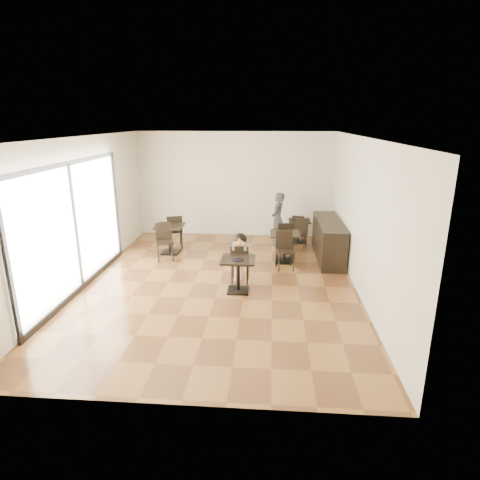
# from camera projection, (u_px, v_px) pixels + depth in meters

# --- Properties ---
(floor) EXTENTS (6.00, 8.00, 0.01)m
(floor) POSITION_uv_depth(u_px,v_px,m) (220.00, 284.00, 9.01)
(floor) COLOR brown
(floor) RESTS_ON ground
(ceiling) EXTENTS (6.00, 8.00, 0.01)m
(ceiling) POSITION_uv_depth(u_px,v_px,m) (217.00, 137.00, 8.08)
(ceiling) COLOR white
(ceiling) RESTS_ON floor
(wall_back) EXTENTS (6.00, 0.01, 3.20)m
(wall_back) POSITION_uv_depth(u_px,v_px,m) (235.00, 185.00, 12.36)
(wall_back) COLOR beige
(wall_back) RESTS_ON floor
(wall_front) EXTENTS (6.00, 0.01, 3.20)m
(wall_front) POSITION_uv_depth(u_px,v_px,m) (175.00, 292.00, 4.73)
(wall_front) COLOR beige
(wall_front) RESTS_ON floor
(wall_left) EXTENTS (0.01, 8.00, 3.20)m
(wall_left) POSITION_uv_depth(u_px,v_px,m) (82.00, 212.00, 8.76)
(wall_left) COLOR beige
(wall_left) RESTS_ON floor
(wall_right) EXTENTS (0.01, 8.00, 3.20)m
(wall_right) POSITION_uv_depth(u_px,v_px,m) (362.00, 217.00, 8.32)
(wall_right) COLOR beige
(wall_right) RESTS_ON floor
(storefront_window) EXTENTS (0.04, 4.50, 2.60)m
(storefront_window) POSITION_uv_depth(u_px,v_px,m) (74.00, 227.00, 8.34)
(storefront_window) COLOR white
(storefront_window) RESTS_ON floor
(child_table) EXTENTS (0.70, 0.70, 0.74)m
(child_table) POSITION_uv_depth(u_px,v_px,m) (238.00, 275.00, 8.51)
(child_table) COLOR black
(child_table) RESTS_ON floor
(child_chair) EXTENTS (0.40, 0.40, 0.89)m
(child_chair) POSITION_uv_depth(u_px,v_px,m) (240.00, 263.00, 9.01)
(child_chair) COLOR black
(child_chair) RESTS_ON floor
(child) EXTENTS (0.40, 0.56, 1.13)m
(child) POSITION_uv_depth(u_px,v_px,m) (240.00, 258.00, 8.98)
(child) COLOR slate
(child) RESTS_ON child_chair
(plate) EXTENTS (0.25, 0.25, 0.02)m
(plate) POSITION_uv_depth(u_px,v_px,m) (238.00, 260.00, 8.30)
(plate) COLOR black
(plate) RESTS_ON child_table
(pizza_slice) EXTENTS (0.26, 0.20, 0.06)m
(pizza_slice) POSITION_uv_depth(u_px,v_px,m) (240.00, 243.00, 8.68)
(pizza_slice) COLOR tan
(pizza_slice) RESTS_ON child
(adult_patron) EXTENTS (0.51, 0.64, 1.53)m
(adult_patron) POSITION_uv_depth(u_px,v_px,m) (278.00, 219.00, 11.61)
(adult_patron) COLOR #3C3B41
(adult_patron) RESTS_ON floor
(cafe_table_mid) EXTENTS (0.85, 0.85, 0.78)m
(cafe_table_mid) POSITION_uv_depth(u_px,v_px,m) (284.00, 247.00, 10.29)
(cafe_table_mid) COLOR black
(cafe_table_mid) RESTS_ON floor
(cafe_table_left) EXTENTS (0.95, 0.95, 0.79)m
(cafe_table_left) POSITION_uv_depth(u_px,v_px,m) (170.00, 239.00, 10.97)
(cafe_table_left) COLOR black
(cafe_table_left) RESTS_ON floor
(cafe_table_back) EXTENTS (0.79, 0.79, 0.67)m
(cafe_table_back) POSITION_uv_depth(u_px,v_px,m) (299.00, 231.00, 11.97)
(cafe_table_back) COLOR black
(cafe_table_back) RESTS_ON floor
(chair_mid_a) EXTENTS (0.48, 0.48, 0.94)m
(chair_mid_a) POSITION_uv_depth(u_px,v_px,m) (284.00, 238.00, 10.79)
(chair_mid_a) COLOR black
(chair_mid_a) RESTS_ON floor
(chair_mid_b) EXTENTS (0.48, 0.48, 0.94)m
(chair_mid_b) POSITION_uv_depth(u_px,v_px,m) (285.00, 251.00, 9.74)
(chair_mid_b) COLOR black
(chair_mid_b) RESTS_ON floor
(chair_left_a) EXTENTS (0.54, 0.54, 0.95)m
(chair_left_a) POSITION_uv_depth(u_px,v_px,m) (174.00, 231.00, 11.47)
(chair_left_a) COLOR black
(chair_left_a) RESTS_ON floor
(chair_left_b) EXTENTS (0.54, 0.54, 0.95)m
(chair_left_b) POSITION_uv_depth(u_px,v_px,m) (165.00, 242.00, 10.42)
(chair_left_b) COLOR black
(chair_left_b) RESTS_ON floor
(chair_back_a) EXTENTS (0.45, 0.45, 0.81)m
(chair_back_a) POSITION_uv_depth(u_px,v_px,m) (299.00, 228.00, 12.08)
(chair_back_a) COLOR black
(chair_back_a) RESTS_ON floor
(chair_back_b) EXTENTS (0.45, 0.45, 0.81)m
(chair_back_b) POSITION_uv_depth(u_px,v_px,m) (300.00, 234.00, 11.43)
(chair_back_b) COLOR black
(chair_back_b) RESTS_ON floor
(service_counter) EXTENTS (0.60, 2.40, 1.00)m
(service_counter) POSITION_uv_depth(u_px,v_px,m) (328.00, 239.00, 10.57)
(service_counter) COLOR black
(service_counter) RESTS_ON floor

